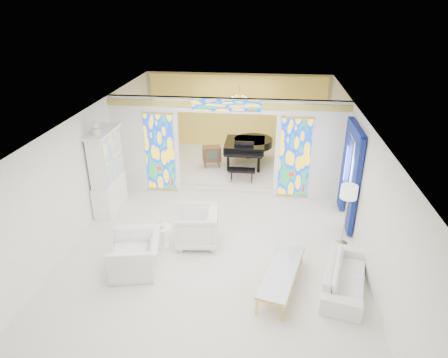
# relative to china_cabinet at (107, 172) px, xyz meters

# --- Properties ---
(floor) EXTENTS (12.00, 12.00, 0.00)m
(floor) POSITION_rel_china_cabinet_xyz_m (3.22, -0.60, -1.17)
(floor) COLOR silver
(floor) RESTS_ON ground
(ceiling) EXTENTS (7.00, 12.00, 0.02)m
(ceiling) POSITION_rel_china_cabinet_xyz_m (3.22, -0.60, 1.83)
(ceiling) COLOR white
(ceiling) RESTS_ON wall_back
(wall_back) EXTENTS (7.00, 0.02, 3.00)m
(wall_back) POSITION_rel_china_cabinet_xyz_m (3.22, 5.40, 0.33)
(wall_back) COLOR white
(wall_back) RESTS_ON floor
(wall_left) EXTENTS (0.02, 12.00, 3.00)m
(wall_left) POSITION_rel_china_cabinet_xyz_m (-0.28, -0.60, 0.33)
(wall_left) COLOR white
(wall_left) RESTS_ON floor
(wall_right) EXTENTS (0.02, 12.00, 3.00)m
(wall_right) POSITION_rel_china_cabinet_xyz_m (6.72, -0.60, 0.33)
(wall_right) COLOR white
(wall_right) RESTS_ON floor
(partition_wall) EXTENTS (7.00, 0.22, 3.00)m
(partition_wall) POSITION_rel_china_cabinet_xyz_m (3.22, 1.40, 0.48)
(partition_wall) COLOR white
(partition_wall) RESTS_ON floor
(stained_glass_left) EXTENTS (0.90, 0.04, 2.40)m
(stained_glass_left) POSITION_rel_china_cabinet_xyz_m (1.19, 1.29, 0.13)
(stained_glass_left) COLOR gold
(stained_glass_left) RESTS_ON partition_wall
(stained_glass_right) EXTENTS (0.90, 0.04, 2.40)m
(stained_glass_right) POSITION_rel_china_cabinet_xyz_m (5.25, 1.29, 0.13)
(stained_glass_right) COLOR gold
(stained_glass_right) RESTS_ON partition_wall
(stained_glass_transom) EXTENTS (2.00, 0.04, 0.34)m
(stained_glass_transom) POSITION_rel_china_cabinet_xyz_m (3.22, 1.29, 1.65)
(stained_glass_transom) COLOR gold
(stained_glass_transom) RESTS_ON partition_wall
(alcove_platform) EXTENTS (6.80, 3.80, 0.18)m
(alcove_platform) POSITION_rel_china_cabinet_xyz_m (3.22, 3.50, -1.08)
(alcove_platform) COLOR silver
(alcove_platform) RESTS_ON floor
(gold_curtain_back) EXTENTS (6.70, 0.10, 2.90)m
(gold_curtain_back) POSITION_rel_china_cabinet_xyz_m (3.22, 5.28, 0.33)
(gold_curtain_back) COLOR #FAD757
(gold_curtain_back) RESTS_ON wall_back
(chandelier) EXTENTS (0.48, 0.48, 0.30)m
(chandelier) POSITION_rel_china_cabinet_xyz_m (3.42, 3.40, 1.38)
(chandelier) COLOR gold
(chandelier) RESTS_ON ceiling
(blue_drapes) EXTENTS (0.14, 1.85, 2.65)m
(blue_drapes) POSITION_rel_china_cabinet_xyz_m (6.62, 0.10, 0.41)
(blue_drapes) COLOR navy
(blue_drapes) RESTS_ON wall_right
(china_cabinet) EXTENTS (0.56, 1.46, 2.72)m
(china_cabinet) POSITION_rel_china_cabinet_xyz_m (0.00, 0.00, 0.00)
(china_cabinet) COLOR white
(china_cabinet) RESTS_ON floor
(armchair_left) EXTENTS (1.32, 1.45, 0.81)m
(armchair_left) POSITION_rel_china_cabinet_xyz_m (1.60, -2.66, -0.76)
(armchair_left) COLOR white
(armchair_left) RESTS_ON floor
(armchair_right) EXTENTS (1.12, 1.10, 0.94)m
(armchair_right) POSITION_rel_china_cabinet_xyz_m (2.78, -1.48, -0.70)
(armchair_right) COLOR white
(armchair_right) RESTS_ON floor
(sofa) EXTENTS (1.25, 2.18, 0.60)m
(sofa) POSITION_rel_china_cabinet_xyz_m (6.17, -2.79, -0.87)
(sofa) COLOR white
(sofa) RESTS_ON floor
(side_table) EXTENTS (0.52, 0.52, 0.56)m
(side_table) POSITION_rel_china_cabinet_xyz_m (1.97, -1.74, -0.80)
(side_table) COLOR white
(side_table) RESTS_ON floor
(vase) EXTENTS (0.21, 0.21, 0.19)m
(vase) POSITION_rel_china_cabinet_xyz_m (1.97, -1.74, -0.51)
(vase) COLOR white
(vase) RESTS_ON side_table
(coffee_table) EXTENTS (1.10, 2.12, 0.45)m
(coffee_table) POSITION_rel_china_cabinet_xyz_m (4.84, -2.94, -0.76)
(coffee_table) COLOR silver
(coffee_table) RESTS_ON floor
(floor_lamp) EXTENTS (0.46, 0.46, 1.61)m
(floor_lamp) POSITION_rel_china_cabinet_xyz_m (6.38, -1.12, 0.20)
(floor_lamp) COLOR gold
(floor_lamp) RESTS_ON floor
(grand_piano) EXTENTS (1.64, 2.58, 1.04)m
(grand_piano) POSITION_rel_china_cabinet_xyz_m (3.78, 3.43, -0.29)
(grand_piano) COLOR black
(grand_piano) RESTS_ON alcove_platform
(tv_console) EXTENTS (0.71, 0.56, 0.73)m
(tv_console) POSITION_rel_china_cabinet_xyz_m (2.53, 3.02, -0.52)
(tv_console) COLOR brown
(tv_console) RESTS_ON alcove_platform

